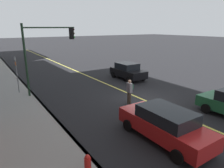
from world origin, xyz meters
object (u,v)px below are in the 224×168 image
Objects in this scene: car_black at (128,71)px; pedestrian_with_backpack at (130,90)px; car_red at (164,124)px; street_sign_post at (17,72)px; fire_hydrant at (88,167)px; traffic_light_mast at (46,47)px.

pedestrian_with_backpack is (-5.70, 4.25, 0.19)m from car_black.
car_red is 2.74× the size of pedestrian_with_backpack.
car_black is 7.12m from pedestrian_with_backpack.
street_sign_post is 11.49m from fire_hydrant.
pedestrian_with_backpack reaches higher than car_black.
car_black is 0.74× the size of traffic_light_mast.
pedestrian_with_backpack is at bearing -137.55° from street_sign_post.
street_sign_post is (0.83, 10.23, 0.94)m from car_black.
car_black is 4.26× the size of fire_hydrant.
car_red is at bearing -158.13° from street_sign_post.
car_red is 0.88× the size of traffic_light_mast.
traffic_light_mast is at bearing 93.52° from car_black.
car_red reaches higher than fire_hydrant.
car_red is at bearing -166.11° from traffic_light_mast.
pedestrian_with_backpack is 8.89m from street_sign_post.
fire_hydrant is at bearing 136.84° from car_black.
traffic_light_mast is 1.80× the size of street_sign_post.
pedestrian_with_backpack is 7.07m from traffic_light_mast.
car_black is 1.33× the size of street_sign_post.
street_sign_post reaches higher than car_red.
car_black is at bearing -36.69° from pedestrian_with_backpack.
car_red is 4.81m from pedestrian_with_backpack.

